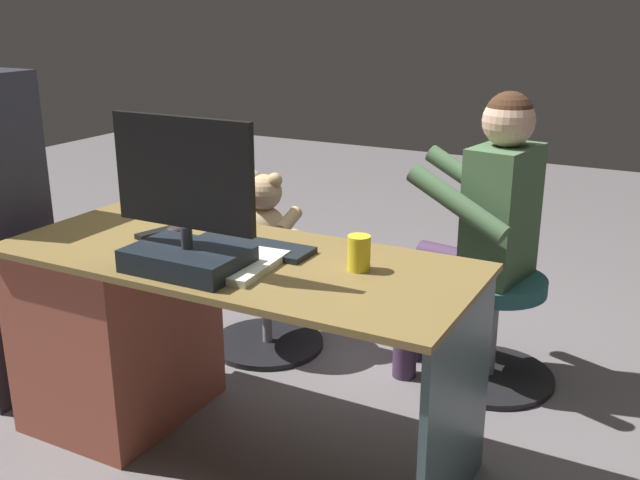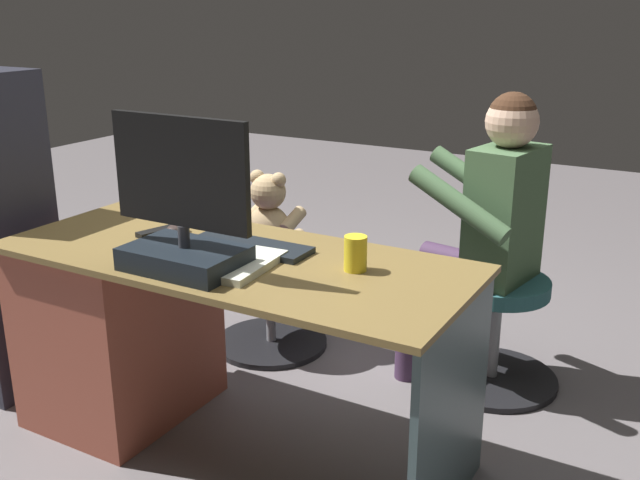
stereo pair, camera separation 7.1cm
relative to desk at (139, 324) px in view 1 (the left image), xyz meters
The scene contains 12 objects.
ground_plane 0.69m from the desk, 138.68° to the right, with size 10.00×10.00×0.00m, color #645D60.
desk is the anchor object (origin of this frame).
monitor 0.64m from the desk, 155.36° to the left, with size 0.49×0.24×0.47m.
keyboard 0.57m from the desk, 169.78° to the right, with size 0.42×0.14×0.02m, color black.
computer_mouse 0.39m from the desk, 144.58° to the right, with size 0.06×0.10×0.04m, color #302421.
cup 0.93m from the desk, behind, with size 0.07×0.07×0.11m, color yellow.
tv_remote 0.36m from the desk, 144.07° to the right, with size 0.04×0.15×0.02m, color black.
notebook_binder 0.62m from the desk, 169.90° to the left, with size 0.22×0.30×0.02m, color beige.
office_chair_teddy 0.74m from the desk, 97.07° to the right, with size 0.51×0.51×0.45m.
teddy_bear 0.78m from the desk, 96.95° to the right, with size 0.26×0.26×0.36m.
visitor_chair 1.40m from the desk, 139.92° to the right, with size 0.53×0.53×0.45m.
person 1.37m from the desk, 138.33° to the right, with size 0.53×0.54×1.19m.
Camera 1 is at (-1.30, 2.22, 1.50)m, focal length 41.16 mm.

